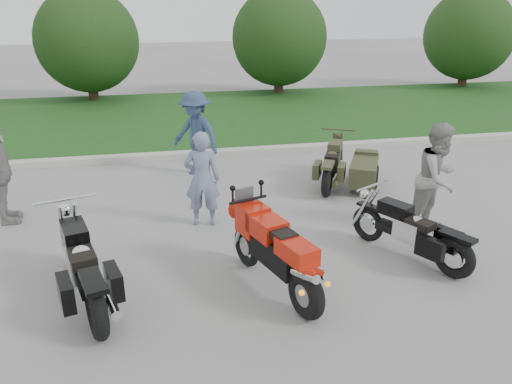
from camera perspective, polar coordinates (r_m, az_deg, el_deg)
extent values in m
plane|color=#9E9E99|center=(6.79, -3.03, -11.02)|extent=(80.00, 80.00, 0.00)
cube|color=#B5B3AA|center=(12.23, -7.27, 4.28)|extent=(60.00, 0.30, 0.15)
cube|color=#285D1F|center=(16.24, -8.48, 8.46)|extent=(60.00, 8.00, 0.14)
cylinder|color=#3F2B1C|center=(19.54, -18.17, 11.40)|extent=(0.36, 0.36, 1.20)
sphere|color=#1B3212|center=(19.36, -18.73, 16.05)|extent=(3.60, 3.60, 3.60)
cylinder|color=#3F2B1C|center=(20.00, 2.60, 12.62)|extent=(0.36, 0.36, 1.20)
sphere|color=#1B3212|center=(19.82, 2.68, 17.20)|extent=(3.60, 3.60, 3.60)
cylinder|color=#3F2B1C|center=(23.25, 22.59, 12.29)|extent=(0.36, 0.36, 1.20)
sphere|color=#1B3212|center=(23.10, 23.17, 16.19)|extent=(3.60, 3.60, 3.60)
torus|color=black|center=(6.12, 5.78, -11.58)|extent=(0.38, 0.66, 0.63)
torus|color=black|center=(7.20, -1.07, -6.16)|extent=(0.31, 0.62, 0.61)
cube|color=black|center=(6.48, 2.32, -6.95)|extent=(0.56, 0.96, 0.36)
cube|color=red|center=(6.53, 1.26, -3.99)|extent=(0.51, 0.64, 0.26)
cube|color=red|center=(6.04, 4.68, -6.76)|extent=(0.47, 0.63, 0.22)
cube|color=black|center=(6.24, 3.01, -4.90)|extent=(0.36, 0.42, 0.10)
cube|color=red|center=(6.85, -0.38, -3.13)|extent=(0.46, 0.50, 0.41)
cylinder|color=silver|center=(5.88, 5.64, -9.45)|extent=(0.26, 0.48, 0.22)
cylinder|color=silver|center=(5.95, 6.77, -9.08)|extent=(0.26, 0.48, 0.22)
torus|color=black|center=(6.03, -17.76, -12.75)|extent=(0.36, 0.73, 0.71)
torus|color=black|center=(7.52, -20.20, -6.08)|extent=(0.30, 0.67, 0.66)
cube|color=black|center=(6.72, -19.22, -8.36)|extent=(0.56, 1.26, 0.15)
cube|color=silver|center=(6.68, -19.31, -7.74)|extent=(0.43, 0.53, 0.36)
cube|color=black|center=(6.83, -20.03, -4.44)|extent=(0.44, 0.63, 0.23)
cube|color=black|center=(6.46, -19.28, -6.91)|extent=(0.42, 0.58, 0.12)
cube|color=black|center=(5.83, -18.17, -9.70)|extent=(0.38, 0.61, 0.06)
cylinder|color=silver|center=(6.50, -16.89, -10.63)|extent=(0.42, 1.12, 0.10)
torus|color=black|center=(7.41, 21.72, -6.99)|extent=(0.42, 0.61, 0.61)
torus|color=black|center=(8.10, 12.66, -3.57)|extent=(0.37, 0.55, 0.57)
cube|color=black|center=(7.69, 17.04, -4.68)|extent=(0.69, 1.04, 0.13)
cube|color=silver|center=(7.66, 17.10, -4.20)|extent=(0.43, 0.48, 0.31)
cube|color=black|center=(7.70, 15.65, -1.88)|extent=(0.45, 0.55, 0.20)
cube|color=black|center=(7.54, 18.07, -3.41)|extent=(0.43, 0.51, 0.11)
cube|color=black|center=(7.27, 22.06, -4.74)|extent=(0.41, 0.53, 0.05)
cylinder|color=silver|center=(7.73, 19.53, -5.90)|extent=(0.55, 0.91, 0.09)
torus|color=black|center=(9.73, 8.12, 1.21)|extent=(0.43, 0.63, 0.63)
torus|color=black|center=(11.18, 9.20, 3.72)|extent=(0.37, 0.58, 0.59)
cube|color=black|center=(10.43, 8.72, 2.99)|extent=(0.69, 1.08, 0.13)
cube|color=#3B3D24|center=(10.40, 8.75, 3.38)|extent=(0.44, 0.50, 0.32)
cube|color=#3B3D24|center=(10.59, 9.02, 5.16)|extent=(0.46, 0.57, 0.20)
cube|color=black|center=(10.22, 8.70, 4.04)|extent=(0.44, 0.53, 0.11)
cube|color=#3B3D24|center=(9.62, 8.23, 3.08)|extent=(0.41, 0.55, 0.06)
cylinder|color=#3B3D24|center=(10.15, 9.38, 1.65)|extent=(0.55, 0.95, 0.09)
cube|color=#3B3D24|center=(10.30, 12.23, 2.40)|extent=(1.00, 1.31, 0.42)
torus|color=black|center=(10.33, 13.46, 1.69)|extent=(0.33, 0.51, 0.52)
imported|color=gray|center=(8.33, -6.17, 1.49)|extent=(0.66, 0.49, 1.63)
imported|color=gray|center=(8.57, 20.06, 1.51)|extent=(1.11, 1.04, 1.82)
imported|color=navy|center=(10.81, -6.91, 6.61)|extent=(1.30, 1.31, 1.82)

